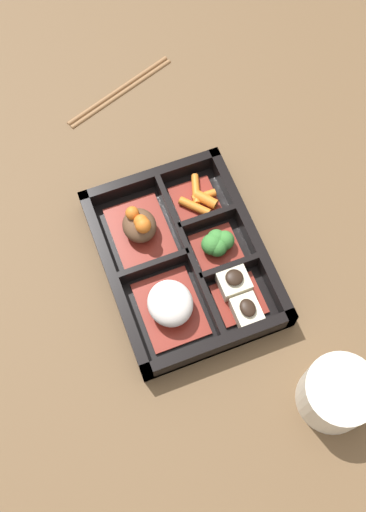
% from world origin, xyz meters
% --- Properties ---
extents(ground_plane, '(3.00, 3.00, 0.00)m').
position_xyz_m(ground_plane, '(0.00, 0.00, 0.00)').
color(ground_plane, brown).
extents(bento_base, '(0.28, 0.21, 0.01)m').
position_xyz_m(bento_base, '(0.00, 0.00, 0.01)').
color(bento_base, black).
rests_on(bento_base, ground_plane).
extents(bento_rim, '(0.28, 0.21, 0.04)m').
position_xyz_m(bento_rim, '(0.00, -0.00, 0.02)').
color(bento_rim, black).
rests_on(bento_rim, ground_plane).
extents(bowl_rice, '(0.10, 0.08, 0.05)m').
position_xyz_m(bowl_rice, '(-0.06, 0.04, 0.03)').
color(bowl_rice, maroon).
rests_on(bowl_rice, bento_base).
extents(bowl_stew, '(0.10, 0.08, 0.05)m').
position_xyz_m(bowl_stew, '(0.06, 0.04, 0.03)').
color(bowl_stew, maroon).
rests_on(bowl_stew, bento_base).
extents(bowl_tofu, '(0.09, 0.06, 0.04)m').
position_xyz_m(bowl_tofu, '(-0.08, -0.05, 0.02)').
color(bowl_tofu, maroon).
rests_on(bowl_tofu, bento_base).
extents(bowl_greens, '(0.06, 0.06, 0.04)m').
position_xyz_m(bowl_greens, '(0.00, -0.05, 0.03)').
color(bowl_greens, maroon).
rests_on(bowl_greens, bento_base).
extents(bowl_carrots, '(0.07, 0.06, 0.02)m').
position_xyz_m(bowl_carrots, '(0.08, -0.05, 0.02)').
color(bowl_carrots, maroon).
rests_on(bowl_carrots, bento_base).
extents(tea_cup, '(0.09, 0.09, 0.07)m').
position_xyz_m(tea_cup, '(-0.24, -0.11, 0.04)').
color(tea_cup, beige).
rests_on(tea_cup, ground_plane).
extents(chopsticks, '(0.08, 0.19, 0.01)m').
position_xyz_m(chopsticks, '(0.32, -0.01, 0.00)').
color(chopsticks, brown).
rests_on(chopsticks, ground_plane).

